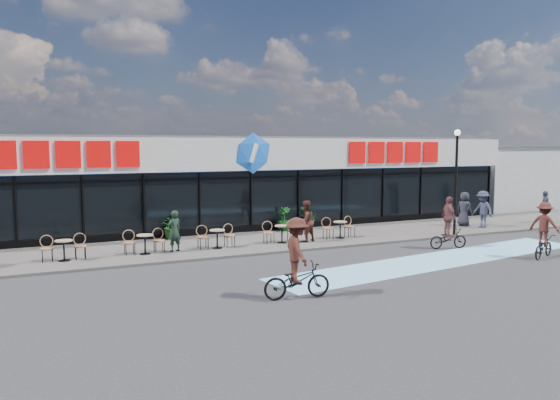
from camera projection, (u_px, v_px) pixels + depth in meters
name	position (u px, v px, depth m)	size (l,w,h in m)	color
ground	(323.00, 262.00, 19.55)	(120.00, 120.00, 0.00)	#28282B
sidewalk	(272.00, 241.00, 23.61)	(44.00, 5.00, 0.10)	#55504B
bike_lane	(440.00, 260.00, 19.86)	(14.00, 2.20, 0.01)	#79BFE6
building	(230.00, 181.00, 28.28)	(30.60, 6.57, 4.75)	black
neighbour_building	(504.00, 176.00, 37.82)	(9.20, 7.20, 4.11)	silver
lamp_post	(456.00, 172.00, 24.73)	(0.28, 0.28, 4.77)	black
bistro_set_1	(64.00, 248.00, 19.30)	(1.54, 0.62, 0.90)	tan
bistro_set_2	(145.00, 242.00, 20.48)	(1.54, 0.62, 0.90)	tan
bistro_set_3	(216.00, 236.00, 21.66)	(1.54, 0.62, 0.90)	tan
bistro_set_4	(281.00, 232.00, 22.84)	(1.54, 0.62, 0.90)	tan
bistro_set_5	(339.00, 228.00, 24.02)	(1.54, 0.62, 0.90)	tan
potted_plant_left	(170.00, 226.00, 23.78)	(1.02, 0.88, 1.13)	#1A4E16
potted_plant_mid	(308.00, 218.00, 26.65)	(0.95, 0.83, 1.06)	#185520
potted_plant_right	(284.00, 219.00, 26.07)	(0.63, 0.63, 1.12)	#17531A
patron_left	(174.00, 231.00, 20.88)	(0.58, 0.38, 1.59)	black
patron_right	(306.00, 221.00, 22.96)	(0.85, 0.66, 1.75)	#421F17
pedestrian_a	(483.00, 209.00, 26.88)	(1.19, 0.68, 1.84)	#282C3E
pedestrian_b	(464.00, 209.00, 27.53)	(0.84, 0.55, 1.73)	black
pedestrian_c	(545.00, 207.00, 28.68)	(0.99, 0.41, 1.68)	#2F3749
cyclist_a	(544.00, 234.00, 20.11)	(1.70, 1.21, 2.09)	black
cyclist_b	(448.00, 228.00, 21.98)	(1.66, 1.04, 2.12)	black
cyclist_c	(297.00, 265.00, 14.78)	(1.95, 1.22, 2.23)	black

